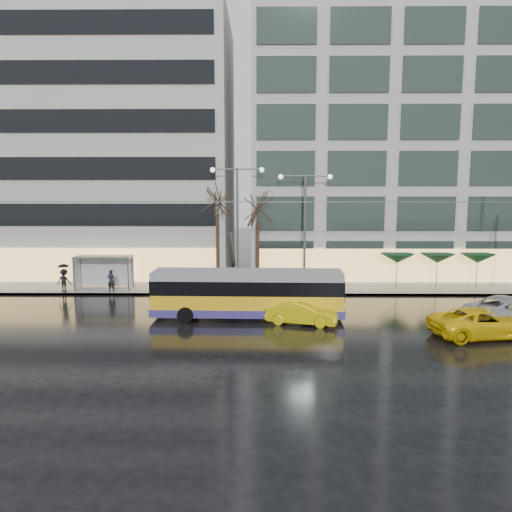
{
  "coord_description": "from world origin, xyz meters",
  "views": [
    {
      "loc": [
        3.74,
        -26.15,
        7.73
      ],
      "look_at": [
        3.44,
        5.0,
        3.43
      ],
      "focal_mm": 35.0,
      "sensor_mm": 36.0,
      "label": 1
    }
  ],
  "objects": [
    {
      "name": "tree_a",
      "position": [
        0.5,
        11.0,
        7.09
      ],
      "size": [
        3.2,
        3.2,
        8.4
      ],
      "color": "black",
      "rests_on": "sidewalk"
    },
    {
      "name": "pedestrian_c",
      "position": [
        -10.58,
        9.4,
        1.26
      ],
      "size": [
        1.2,
        0.97,
        2.11
      ],
      "color": "black",
      "rests_on": "sidewalk"
    },
    {
      "name": "catenary",
      "position": [
        1.0,
        7.94,
        4.25
      ],
      "size": [
        42.24,
        5.12,
        7.0
      ],
      "color": "#595B60",
      "rests_on": "ground"
    },
    {
      "name": "taxi_c",
      "position": [
        15.29,
        -0.88,
        0.76
      ],
      "size": [
        5.78,
        3.37,
        1.51
      ],
      "primitive_type": "imported",
      "rotation": [
        0.0,
        0.0,
        1.74
      ],
      "color": "yellow",
      "rests_on": "ground"
    },
    {
      "name": "parasol_b",
      "position": [
        17.0,
        11.0,
        2.45
      ],
      "size": [
        2.5,
        2.5,
        2.65
      ],
      "color": "#595B60",
      "rests_on": "sidewalk"
    },
    {
      "name": "street_lamp_far",
      "position": [
        7.0,
        10.8,
        5.71
      ],
      "size": [
        3.96,
        0.36,
        8.53
      ],
      "color": "#595B60",
      "rests_on": "sidewalk"
    },
    {
      "name": "parasol_c",
      "position": [
        20.0,
        11.0,
        2.45
      ],
      "size": [
        2.5,
        2.5,
        2.65
      ],
      "color": "#595B60",
      "rests_on": "sidewalk"
    },
    {
      "name": "sidewalk",
      "position": [
        2.0,
        14.0,
        0.07
      ],
      "size": [
        80.0,
        10.0,
        0.15
      ],
      "primitive_type": "cube",
      "color": "gray",
      "rests_on": "ground"
    },
    {
      "name": "bus_shelter",
      "position": [
        -8.38,
        10.69,
        1.96
      ],
      "size": [
        4.2,
        1.6,
        2.51
      ],
      "color": "#595B60",
      "rests_on": "sidewalk"
    },
    {
      "name": "sedan_silver",
      "position": [
        17.86,
        1.63,
        0.81
      ],
      "size": [
        6.43,
        5.26,
        1.63
      ],
      "primitive_type": "imported",
      "rotation": [
        0.0,
        0.0,
        2.09
      ],
      "color": "#ADAEB2",
      "rests_on": "ground"
    },
    {
      "name": "building_right",
      "position": [
        19.0,
        19.0,
        12.65
      ],
      "size": [
        32.0,
        14.0,
        25.0
      ],
      "primitive_type": "cube",
      "color": "#AEABA7",
      "rests_on": "sidewalk"
    },
    {
      "name": "parasol_a",
      "position": [
        14.0,
        11.0,
        2.45
      ],
      "size": [
        2.5,
        2.5,
        2.65
      ],
      "color": "#595B60",
      "rests_on": "sidewalk"
    },
    {
      "name": "taxi_b",
      "position": [
        6.07,
        1.49,
        0.67
      ],
      "size": [
        4.27,
        2.43,
        1.33
      ],
      "primitive_type": "imported",
      "rotation": [
        0.0,
        0.0,
        1.3
      ],
      "color": "yellow",
      "rests_on": "ground"
    },
    {
      "name": "tree_b",
      "position": [
        3.5,
        11.2,
        6.4
      ],
      "size": [
        3.2,
        3.2,
        7.7
      ],
      "color": "black",
      "rests_on": "sidewalk"
    },
    {
      "name": "ground",
      "position": [
        0.0,
        0.0,
        0.0
      ],
      "size": [
        140.0,
        140.0,
        0.0
      ],
      "primitive_type": "plane",
      "color": "black",
      "rests_on": "ground"
    },
    {
      "name": "building_left",
      "position": [
        -16.0,
        19.0,
        11.15
      ],
      "size": [
        34.0,
        14.0,
        22.0
      ],
      "primitive_type": "cube",
      "color": "#AEABA7",
      "rests_on": "sidewalk"
    },
    {
      "name": "trolleybus",
      "position": [
        2.95,
        2.73,
        1.4
      ],
      "size": [
        11.25,
        4.51,
        5.19
      ],
      "color": "yellow",
      "rests_on": "ground"
    },
    {
      "name": "pedestrian_a",
      "position": [
        -7.14,
        9.4,
        1.6
      ],
      "size": [
        1.0,
        1.02,
        2.19
      ],
      "color": "black",
      "rests_on": "sidewalk"
    },
    {
      "name": "street_lamp_near",
      "position": [
        2.0,
        10.8,
        5.99
      ],
      "size": [
        3.96,
        0.36,
        9.03
      ],
      "color": "#595B60",
      "rests_on": "sidewalk"
    },
    {
      "name": "kerb",
      "position": [
        2.0,
        9.05,
        0.07
      ],
      "size": [
        80.0,
        0.1,
        0.15
      ],
      "primitive_type": "cube",
      "color": "slate",
      "rests_on": "ground"
    },
    {
      "name": "pedestrian_b",
      "position": [
        -3.83,
        9.91,
        0.96
      ],
      "size": [
        1.0,
        0.98,
        1.63
      ],
      "color": "black",
      "rests_on": "sidewalk"
    }
  ]
}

